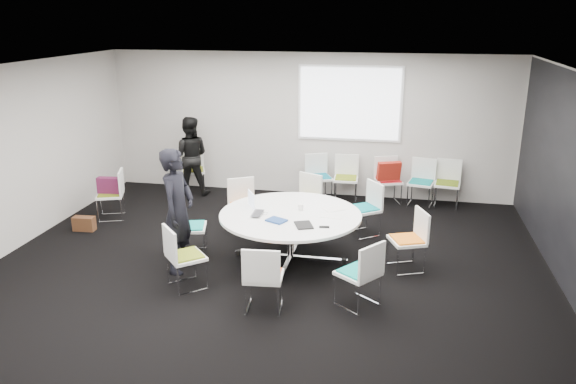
% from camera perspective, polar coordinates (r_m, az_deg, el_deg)
% --- Properties ---
extents(room_shell, '(8.08, 7.08, 2.88)m').
position_cam_1_polar(room_shell, '(7.76, -1.34, 1.97)').
color(room_shell, black).
rests_on(room_shell, ground).
extents(conference_table, '(2.07, 2.07, 0.73)m').
position_cam_1_polar(conference_table, '(8.22, 0.25, -3.57)').
color(conference_table, silver).
rests_on(conference_table, ground).
extents(projection_screen, '(1.90, 0.03, 1.35)m').
position_cam_1_polar(projection_screen, '(10.92, 6.28, 8.91)').
color(projection_screen, white).
rests_on(projection_screen, room_shell).
extents(chair_ring_a, '(0.59, 0.59, 0.88)m').
position_cam_1_polar(chair_ring_a, '(8.19, 12.00, -5.93)').
color(chair_ring_a, silver).
rests_on(chair_ring_a, ground).
extents(chair_ring_b, '(0.63, 0.64, 0.88)m').
position_cam_1_polar(chair_ring_b, '(9.33, 7.72, -2.70)').
color(chair_ring_b, silver).
rests_on(chair_ring_b, ground).
extents(chair_ring_c, '(0.61, 0.60, 0.88)m').
position_cam_1_polar(chair_ring_c, '(9.65, 1.65, -1.83)').
color(chair_ring_c, silver).
rests_on(chair_ring_c, ground).
extents(chair_ring_d, '(0.62, 0.62, 0.88)m').
position_cam_1_polar(chair_ring_d, '(9.41, -4.47, -2.40)').
color(chair_ring_d, silver).
rests_on(chair_ring_d, ground).
extents(chair_ring_e, '(0.55, 0.56, 0.88)m').
position_cam_1_polar(chair_ring_e, '(8.61, -9.88, -4.60)').
color(chair_ring_e, silver).
rests_on(chair_ring_e, ground).
extents(chair_ring_f, '(0.64, 0.64, 0.88)m').
position_cam_1_polar(chair_ring_f, '(7.63, -10.34, -7.65)').
color(chair_ring_f, silver).
rests_on(chair_ring_f, ground).
extents(chair_ring_g, '(0.50, 0.49, 0.88)m').
position_cam_1_polar(chair_ring_g, '(6.99, -2.48, -9.85)').
color(chair_ring_g, silver).
rests_on(chair_ring_g, ground).
extents(chair_ring_h, '(0.63, 0.64, 0.88)m').
position_cam_1_polar(chair_ring_h, '(7.12, 7.16, -9.43)').
color(chair_ring_h, silver).
rests_on(chair_ring_h, ground).
extents(chair_back_a, '(0.61, 0.60, 0.88)m').
position_cam_1_polar(chair_back_a, '(11.00, 3.13, 0.63)').
color(chair_back_a, silver).
rests_on(chair_back_a, ground).
extents(chair_back_b, '(0.48, 0.47, 0.88)m').
position_cam_1_polar(chair_back_b, '(10.97, 5.88, 0.51)').
color(chair_back_b, silver).
rests_on(chair_back_b, ground).
extents(chair_back_c, '(0.58, 0.57, 0.88)m').
position_cam_1_polar(chair_back_c, '(10.95, 10.10, 0.29)').
color(chair_back_c, silver).
rests_on(chair_back_c, ground).
extents(chair_back_d, '(0.55, 0.54, 0.88)m').
position_cam_1_polar(chair_back_d, '(10.94, 13.31, 0.07)').
color(chair_back_d, silver).
rests_on(chair_back_d, ground).
extents(chair_back_e, '(0.52, 0.51, 0.88)m').
position_cam_1_polar(chair_back_e, '(10.99, 15.80, -0.05)').
color(chair_back_e, silver).
rests_on(chair_back_e, ground).
extents(chair_spare_left, '(0.58, 0.59, 0.88)m').
position_cam_1_polar(chair_spare_left, '(10.44, -17.46, -1.14)').
color(chair_spare_left, silver).
rests_on(chair_spare_left, ground).
extents(chair_person_back, '(0.59, 0.59, 0.88)m').
position_cam_1_polar(chair_person_back, '(11.64, -9.56, 1.37)').
color(chair_person_back, silver).
rests_on(chair_person_back, ground).
extents(person_main, '(0.47, 0.67, 1.77)m').
position_cam_1_polar(person_main, '(7.94, -11.13, -1.88)').
color(person_main, black).
rests_on(person_main, ground).
extents(person_back, '(0.88, 0.75, 1.58)m').
position_cam_1_polar(person_back, '(11.35, -9.95, 3.62)').
color(person_back, black).
rests_on(person_back, ground).
extents(laptop, '(0.22, 0.33, 0.03)m').
position_cam_1_polar(laptop, '(8.10, -2.80, -2.24)').
color(laptop, '#333338').
rests_on(laptop, conference_table).
extents(laptop_lid, '(0.16, 0.27, 0.22)m').
position_cam_1_polar(laptop_lid, '(8.38, -3.76, -0.72)').
color(laptop_lid, silver).
rests_on(laptop_lid, conference_table).
extents(notebook_black, '(0.31, 0.36, 0.02)m').
position_cam_1_polar(notebook_black, '(7.69, 1.61, -3.38)').
color(notebook_black, black).
rests_on(notebook_black, conference_table).
extents(tablet_folio, '(0.32, 0.29, 0.03)m').
position_cam_1_polar(tablet_folio, '(7.85, -1.19, -2.90)').
color(tablet_folio, navy).
rests_on(tablet_folio, conference_table).
extents(papers_right, '(0.37, 0.35, 0.00)m').
position_cam_1_polar(papers_right, '(8.36, 4.72, -1.73)').
color(papers_right, white).
rests_on(papers_right, conference_table).
extents(papers_front, '(0.32, 0.23, 0.00)m').
position_cam_1_polar(papers_front, '(8.07, 4.46, -2.43)').
color(papers_front, white).
rests_on(papers_front, conference_table).
extents(cup, '(0.08, 0.08, 0.09)m').
position_cam_1_polar(cup, '(8.28, 1.29, -1.55)').
color(cup, white).
rests_on(cup, conference_table).
extents(phone, '(0.15, 0.09, 0.01)m').
position_cam_1_polar(phone, '(7.65, 3.71, -3.57)').
color(phone, black).
rests_on(phone, conference_table).
extents(maroon_bag, '(0.41, 0.17, 0.28)m').
position_cam_1_polar(maroon_bag, '(10.34, -17.72, 0.66)').
color(maroon_bag, '#581739').
rests_on(maroon_bag, chair_spare_left).
extents(brown_bag, '(0.37, 0.18, 0.24)m').
position_cam_1_polar(brown_bag, '(10.07, -20.01, -3.04)').
color(brown_bag, '#482917').
rests_on(brown_bag, ground).
extents(red_jacket, '(0.47, 0.31, 0.36)m').
position_cam_1_polar(red_jacket, '(10.61, 10.21, 2.11)').
color(red_jacket, maroon).
rests_on(red_jacket, chair_back_c).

